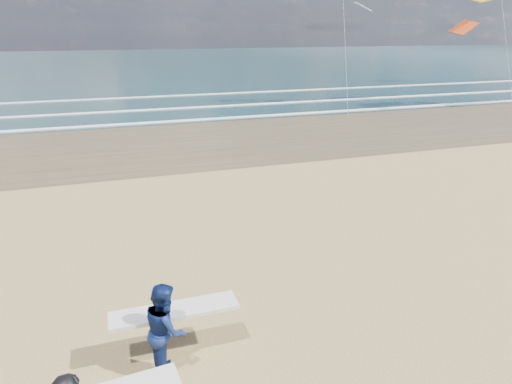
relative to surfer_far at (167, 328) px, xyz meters
name	(u,v)px	position (x,y,z in m)	size (l,w,h in m)	color
wet_sand_strip	(439,121)	(19.33, 17.00, -0.85)	(220.00, 12.00, 0.01)	#493E27
ocean	(224,62)	(19.33, 71.00, -0.85)	(220.00, 100.00, 0.02)	#193537
foam_breakers	(357,98)	(19.33, 27.10, -0.81)	(220.00, 11.70, 0.05)	white
surfer_far	(167,328)	(0.00, 0.00, 0.00)	(2.20, 1.03, 1.70)	#0E1E50
kite_0	(504,25)	(24.63, 18.37, 4.80)	(7.03, 4.87, 9.47)	slate
kite_1	(344,19)	(15.36, 22.84, 5.22)	(6.17, 4.78, 10.74)	slate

